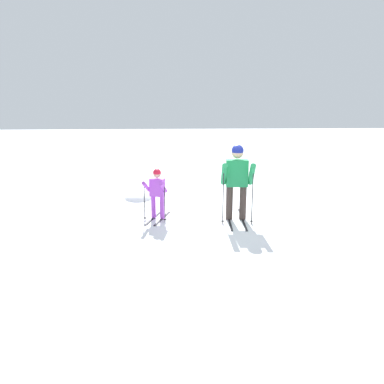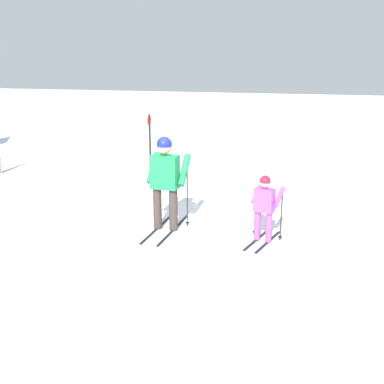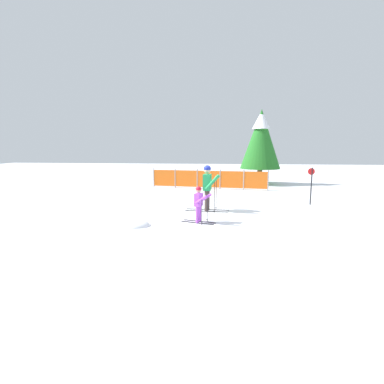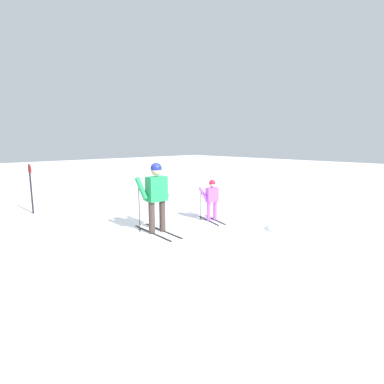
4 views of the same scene
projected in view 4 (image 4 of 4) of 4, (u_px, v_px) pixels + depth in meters
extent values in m
plane|color=white|center=(161.00, 229.00, 7.78)|extent=(60.00, 60.00, 0.00)
cube|color=black|center=(152.00, 233.00, 7.39)|extent=(1.64, 0.17, 0.02)
cube|color=black|center=(163.00, 231.00, 7.59)|extent=(1.64, 0.17, 0.02)
cylinder|color=#3F332D|center=(152.00, 217.00, 7.33)|extent=(0.16, 0.16, 0.78)
cylinder|color=#3F332D|center=(162.00, 215.00, 7.52)|extent=(0.16, 0.16, 0.78)
cube|color=#1E8C4C|center=(157.00, 189.00, 7.31)|extent=(0.31, 0.50, 0.60)
cylinder|color=#1E8C4C|center=(141.00, 189.00, 7.28)|extent=(0.51, 0.16, 0.55)
cylinder|color=#1E8C4C|center=(162.00, 186.00, 7.65)|extent=(0.51, 0.16, 0.55)
sphere|color=#D8AD8C|center=(156.00, 170.00, 7.23)|extent=(0.26, 0.26, 0.26)
sphere|color=navy|center=(156.00, 168.00, 7.22)|extent=(0.27, 0.27, 0.27)
cylinder|color=black|center=(139.00, 208.00, 7.43)|extent=(0.02, 0.02, 1.21)
cylinder|color=black|center=(140.00, 229.00, 7.52)|extent=(0.07, 0.07, 0.01)
cylinder|color=black|center=(161.00, 205.00, 7.83)|extent=(0.02, 0.02, 1.21)
cylinder|color=black|center=(161.00, 225.00, 7.92)|extent=(0.07, 0.07, 0.01)
cube|color=black|center=(209.00, 221.00, 8.54)|extent=(1.07, 0.37, 0.02)
cube|color=black|center=(215.00, 220.00, 8.63)|extent=(1.07, 0.37, 0.02)
cylinder|color=#B24CD8|center=(209.00, 211.00, 8.49)|extent=(0.11, 0.11, 0.53)
cylinder|color=#B24CD8|center=(215.00, 211.00, 8.58)|extent=(0.11, 0.11, 0.53)
cube|color=#B24CD8|center=(212.00, 195.00, 8.46)|extent=(0.27, 0.37, 0.41)
cylinder|color=#B24CD8|center=(203.00, 193.00, 8.51)|extent=(0.40, 0.19, 0.31)
cylinder|color=#B24CD8|center=(215.00, 192.00, 8.69)|extent=(0.40, 0.19, 0.31)
sphere|color=#D8AD8C|center=(212.00, 184.00, 8.41)|extent=(0.18, 0.18, 0.18)
sphere|color=red|center=(212.00, 183.00, 8.40)|extent=(0.18, 0.18, 0.18)
cylinder|color=black|center=(201.00, 206.00, 8.59)|extent=(0.02, 0.02, 0.82)
cylinder|color=black|center=(201.00, 218.00, 8.65)|extent=(0.07, 0.07, 0.01)
cylinder|color=black|center=(215.00, 204.00, 8.81)|extent=(0.02, 0.02, 0.82)
cylinder|color=black|center=(215.00, 216.00, 8.87)|extent=(0.07, 0.07, 0.01)
cylinder|color=black|center=(31.00, 189.00, 9.30)|extent=(0.05, 0.05, 1.56)
cylinder|color=red|center=(30.00, 169.00, 9.17)|extent=(0.28, 0.03, 0.28)
ellipsoid|color=white|center=(283.00, 231.00, 7.61)|extent=(0.92, 0.79, 0.37)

